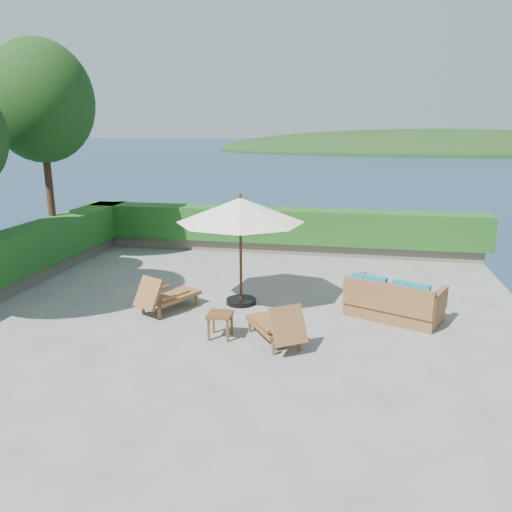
% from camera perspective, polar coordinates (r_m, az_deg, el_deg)
% --- Properties ---
extents(ground, '(12.00, 12.00, 0.00)m').
position_cam_1_polar(ground, '(10.26, -2.52, -6.97)').
color(ground, gray).
rests_on(ground, ground).
extents(foundation, '(12.00, 12.00, 3.00)m').
position_cam_1_polar(foundation, '(10.92, -2.43, -14.57)').
color(foundation, '#564D44').
rests_on(foundation, ocean).
extents(ocean, '(600.00, 600.00, 0.00)m').
position_cam_1_polar(ocean, '(11.70, -2.35, -20.78)').
color(ocean, '#152D43').
rests_on(ocean, ground).
extents(offshore_island, '(126.00, 57.60, 12.60)m').
position_cam_1_polar(offshore_island, '(151.15, 20.08, 11.12)').
color(offshore_island, black).
rests_on(offshore_island, ocean).
extents(planter_wall_far, '(12.00, 0.60, 0.36)m').
position_cam_1_polar(planter_wall_far, '(15.47, 2.32, 1.14)').
color(planter_wall_far, '#746C5D').
rests_on(planter_wall_far, ground).
extents(hedge_far, '(12.40, 0.90, 1.00)m').
position_cam_1_polar(hedge_far, '(15.32, 2.34, 3.58)').
color(hedge_far, '#134213').
rests_on(hedge_far, planter_wall_far).
extents(tree_far, '(2.80, 2.80, 6.03)m').
position_cam_1_polar(tree_far, '(14.98, -23.41, 15.86)').
color(tree_far, '#3B2616').
rests_on(tree_far, ground).
extents(patio_umbrella, '(3.19, 3.19, 2.43)m').
position_cam_1_polar(patio_umbrella, '(10.49, -1.79, 5.15)').
color(patio_umbrella, black).
rests_on(patio_umbrella, ground).
extents(lounge_left, '(1.16, 1.53, 0.82)m').
position_cam_1_polar(lounge_left, '(10.64, -10.33, -4.45)').
color(lounge_left, olive).
rests_on(lounge_left, ground).
extents(lounge_right, '(1.29, 1.53, 0.83)m').
position_cam_1_polar(lounge_right, '(8.94, 2.41, -7.92)').
color(lounge_right, olive).
rests_on(lounge_right, ground).
extents(side_table, '(0.45, 0.45, 0.47)m').
position_cam_1_polar(side_table, '(9.19, -4.12, -7.02)').
color(side_table, brown).
rests_on(side_table, ground).
extents(wicker_loveseat, '(2.05, 1.60, 0.90)m').
position_cam_1_polar(wicker_loveseat, '(10.43, 15.39, -5.10)').
color(wicker_loveseat, olive).
rests_on(wicker_loveseat, ground).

